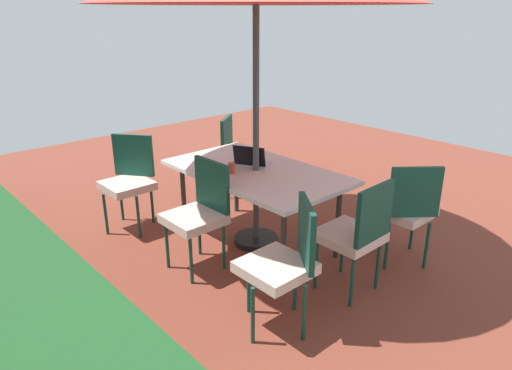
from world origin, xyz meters
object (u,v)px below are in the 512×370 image
chair_southeast (239,152)px  chair_north (199,210)px  chair_northwest (285,259)px  laptop (252,161)px  chair_northeast (129,178)px  dining_table (256,175)px  cup (232,168)px  chair_west (356,231)px  chair_southwest (407,207)px

chair_southeast → chair_north: bearing=-178.1°
chair_north → chair_northwest: 1.11m
laptop → chair_northeast: bearing=9.0°
chair_north → laptop: (0.13, -0.74, 0.27)m
dining_table → cup: bearing=69.5°
chair_north → chair_northwest: same height
chair_west → chair_southeast: bearing=-108.7°
chair_northeast → chair_southwest: 2.79m
chair_southeast → chair_northwest: bearing=-160.1°
dining_table → chair_north: size_ratio=1.80×
chair_north → chair_northeast: bearing=-179.0°
chair_southeast → chair_northwest: (-2.23, 1.47, 0.00)m
chair_northeast → laptop: bearing=-0.5°
chair_northeast → chair_north: bearing=-34.8°
chair_northwest → laptop: laptop is taller
chair_southeast → chair_northeast: size_ratio=1.00×
cup → chair_southwest: bearing=-143.0°
chair_north → cup: bearing=99.6°
chair_southeast → cup: chair_southeast is taller
dining_table → chair_northwest: size_ratio=1.80×
chair_north → laptop: 0.80m
chair_southeast → cup: 1.44m
chair_northeast → chair_west: size_ratio=1.00×
dining_table → chair_southeast: size_ratio=1.80×
laptop → chair_southeast: bearing=-61.8°
cup → chair_southeast: bearing=-42.8°
chair_north → cup: 0.53m
chair_southwest → chair_northwest: (0.09, 1.46, 0.00)m
chair_southwest → chair_northwest: bearing=36.6°
chair_southeast → chair_southwest: (-2.32, 0.00, 0.00)m
chair_west → dining_table: bearing=-90.9°
chair_north → laptop: bearing=98.8°
chair_north → chair_west: (-1.18, -0.68, 0.00)m
dining_table → chair_west: (-1.18, -0.01, -0.16)m
chair_southwest → laptop: size_ratio=2.46×
chair_southeast → chair_west: (-2.31, 0.73, 0.00)m
dining_table → chair_west: bearing=-179.7°
chair_southwest → chair_southeast: bearing=-50.1°
laptop → chair_west: bearing=149.7°
chair_northwest → chair_southwest: bearing=123.6°
chair_southeast → chair_north: same height
chair_northeast → dining_table: bearing=-5.8°
chair_northeast → chair_northwest: size_ratio=1.00×
dining_table → chair_northeast: (1.18, 0.72, -0.16)m
chair_northeast → cup: bearing=-13.0°
dining_table → chair_northwest: 1.34m
dining_table → laptop: bearing=-25.8°
chair_northwest → laptop: bearing=-175.8°
chair_northeast → chair_southeast: bearing=50.5°
dining_table → chair_northwest: (-1.11, 0.73, -0.16)m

